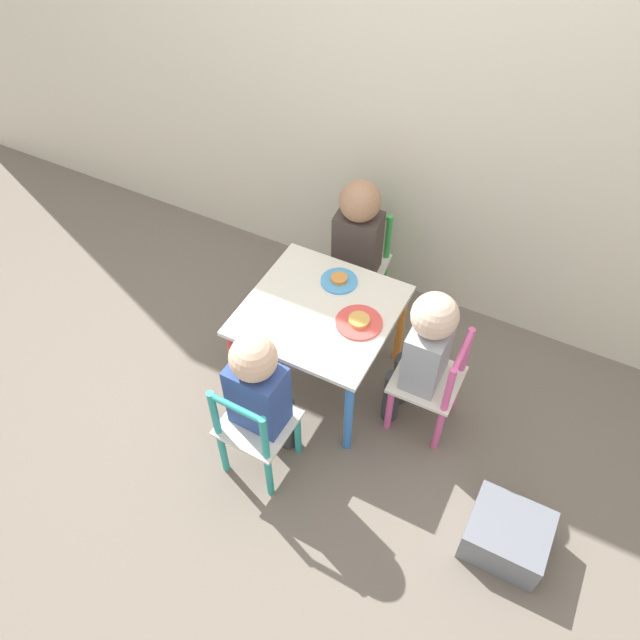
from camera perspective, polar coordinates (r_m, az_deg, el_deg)
ground_plane at (r=2.83m, az=-0.00°, el=-5.25°), size 6.00×6.00×0.00m
house_wall at (r=2.57m, az=8.53°, el=25.37°), size 6.00×0.06×2.60m
kids_table at (r=2.53m, az=-0.00°, el=0.03°), size 0.59×0.59×0.46m
chair_green at (r=2.96m, az=3.59°, el=4.99°), size 0.29×0.29×0.52m
chair_pink at (r=2.53m, az=10.21°, el=-5.77°), size 0.26×0.26×0.52m
chair_teal at (r=2.39m, az=-5.96°, el=-9.94°), size 0.27×0.27×0.52m
child_back at (r=2.78m, az=3.38°, el=7.35°), size 0.21×0.23×0.75m
child_right at (r=2.39m, az=9.46°, el=-2.58°), size 0.22×0.20×0.73m
child_front at (r=2.26m, az=-5.47°, el=-6.33°), size 0.20×0.22×0.72m
plate_back at (r=2.58m, az=1.76°, el=3.65°), size 0.15×0.15×0.03m
plate_right at (r=2.43m, az=3.58°, el=-0.17°), size 0.19×0.19×0.03m
storage_bin at (r=2.47m, az=16.70°, el=-18.32°), size 0.28×0.25×0.17m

